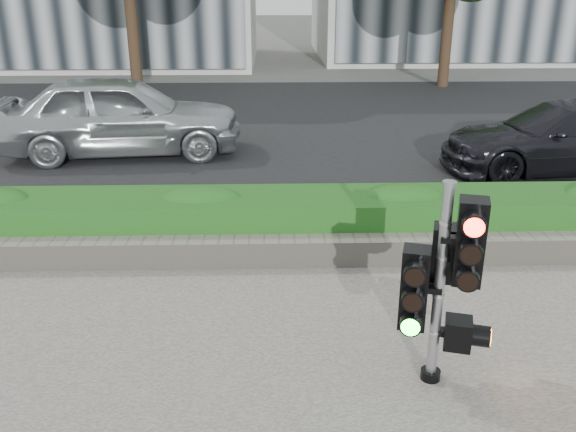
{
  "coord_description": "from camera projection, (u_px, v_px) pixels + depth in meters",
  "views": [
    {
      "loc": [
        -0.27,
        -5.07,
        3.38
      ],
      "look_at": [
        -0.11,
        0.6,
        1.18
      ],
      "focal_mm": 38.0,
      "sensor_mm": 36.0,
      "label": 1
    }
  ],
  "objects": [
    {
      "name": "curb",
      "position": [
        291.0,
        224.0,
        8.87
      ],
      "size": [
        60.0,
        0.25,
        0.12
      ],
      "primitive_type": "cube",
      "color": "gray",
      "rests_on": "ground"
    },
    {
      "name": "stone_wall",
      "position": [
        294.0,
        251.0,
        7.65
      ],
      "size": [
        12.0,
        0.32,
        0.34
      ],
      "primitive_type": "cube",
      "color": "gray",
      "rests_on": "sidewalk"
    },
    {
      "name": "car_dark",
      "position": [
        562.0,
        137.0,
        11.27
      ],
      "size": [
        4.52,
        2.07,
        1.28
      ],
      "primitive_type": "imported",
      "rotation": [
        0.0,
        0.0,
        -1.51
      ],
      "color": "black",
      "rests_on": "road"
    },
    {
      "name": "traffic_signal",
      "position": [
        444.0,
        275.0,
        5.13
      ],
      "size": [
        0.68,
        0.56,
        1.87
      ],
      "rotation": [
        0.0,
        0.0,
        -0.28
      ],
      "color": "black",
      "rests_on": "sidewalk"
    },
    {
      "name": "road",
      "position": [
        282.0,
        124.0,
        15.27
      ],
      "size": [
        60.0,
        13.0,
        0.02
      ],
      "primitive_type": "cube",
      "color": "black",
      "rests_on": "ground"
    },
    {
      "name": "ground",
      "position": [
        301.0,
        350.0,
        5.96
      ],
      "size": [
        120.0,
        120.0,
        0.0
      ],
      "primitive_type": "plane",
      "color": "#51514C",
      "rests_on": "ground"
    },
    {
      "name": "car_silver",
      "position": [
        121.0,
        115.0,
        12.25
      ],
      "size": [
        4.97,
        2.41,
        1.63
      ],
      "primitive_type": "imported",
      "rotation": [
        0.0,
        0.0,
        1.67
      ],
      "color": "#AFB2B6",
      "rests_on": "road"
    },
    {
      "name": "hedge",
      "position": [
        292.0,
        219.0,
        8.2
      ],
      "size": [
        12.0,
        1.0,
        0.68
      ],
      "primitive_type": "cube",
      "color": "#398F2C",
      "rests_on": "sidewalk"
    }
  ]
}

